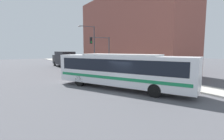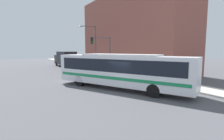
{
  "view_description": "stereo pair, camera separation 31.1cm",
  "coord_description": "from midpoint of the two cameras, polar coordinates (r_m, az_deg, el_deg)",
  "views": [
    {
      "loc": [
        -8.68,
        -11.56,
        3.46
      ],
      "look_at": [
        1.11,
        3.79,
        1.32
      ],
      "focal_mm": 28.0,
      "sensor_mm": 36.0,
      "label": 1
    },
    {
      "loc": [
        -8.42,
        -11.73,
        3.46
      ],
      "look_at": [
        1.11,
        3.79,
        1.32
      ],
      "focal_mm": 28.0,
      "sensor_mm": 36.0,
      "label": 2
    }
  ],
  "objects": [
    {
      "name": "sidewalk",
      "position": [
        34.94,
        -8.0,
        1.06
      ],
      "size": [
        2.73,
        70.0,
        0.14
      ],
      "color": "#B7B2A8",
      "rests_on": "ground_plane"
    },
    {
      "name": "pedestrian_near_corner",
      "position": [
        29.9,
        -2.46,
        2.02
      ],
      "size": [
        0.34,
        0.34,
        1.73
      ],
      "color": "#47382D",
      "rests_on": "sidewalk"
    },
    {
      "name": "building_facade",
      "position": [
        31.28,
        4.66,
        12.24
      ],
      "size": [
        6.0,
        24.37,
        12.98
      ],
      "color": "brown",
      "rests_on": "ground_plane"
    },
    {
      "name": "fire_hydrant",
      "position": [
        21.07,
        8.26,
        -1.33
      ],
      "size": [
        0.26,
        0.35,
        0.81
      ],
      "color": "gold",
      "rests_on": "sidewalk"
    },
    {
      "name": "street_lamp",
      "position": [
        30.98,
        -6.8,
        8.67
      ],
      "size": [
        3.09,
        0.28,
        7.34
      ],
      "color": "#47474C",
      "rests_on": "sidewalk"
    },
    {
      "name": "delivery_truck",
      "position": [
        36.9,
        -15.82,
        3.66
      ],
      "size": [
        2.49,
        7.73,
        3.06
      ],
      "color": "black",
      "rests_on": "ground_plane"
    },
    {
      "name": "traffic_light_pole",
      "position": [
        26.05,
        -3.46,
        7.24
      ],
      "size": [
        3.28,
        0.35,
        5.19
      ],
      "color": "#47474C",
      "rests_on": "sidewalk"
    },
    {
      "name": "parking_meter",
      "position": [
        23.92,
        2.47,
        0.73
      ],
      "size": [
        0.14,
        0.14,
        1.22
      ],
      "color": "#47474C",
      "rests_on": "sidewalk"
    },
    {
      "name": "ground_plane",
      "position": [
        14.86,
        3.68,
        -6.79
      ],
      "size": [
        120.0,
        120.0,
        0.0
      ],
      "primitive_type": "plane",
      "color": "#515156"
    },
    {
      "name": "city_bus",
      "position": [
        15.25,
        2.3,
        0.37
      ],
      "size": [
        7.49,
        12.35,
        3.07
      ],
      "rotation": [
        0.0,
        0.0,
        0.44
      ],
      "color": "silver",
      "rests_on": "ground_plane"
    }
  ]
}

